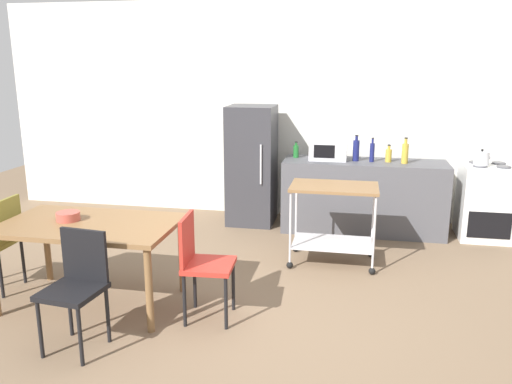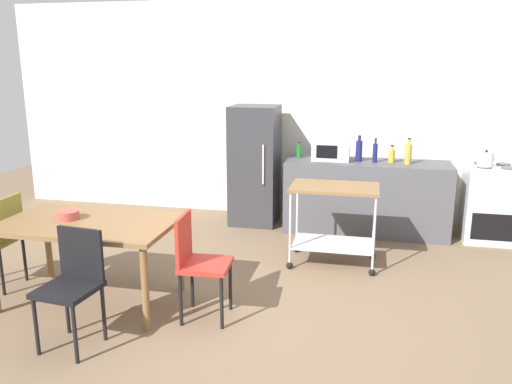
{
  "view_description": "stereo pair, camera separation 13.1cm",
  "coord_description": "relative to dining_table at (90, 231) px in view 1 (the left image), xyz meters",
  "views": [
    {
      "loc": [
        0.79,
        -3.87,
        2.1
      ],
      "look_at": [
        -0.2,
        1.2,
        0.8
      ],
      "focal_mm": 36.55,
      "sensor_mm": 36.0,
      "label": 1
    },
    {
      "loc": [
        0.92,
        -3.84,
        2.1
      ],
      "look_at": [
        -0.2,
        1.2,
        0.8
      ],
      "focal_mm": 36.55,
      "sensor_mm": 36.0,
      "label": 2
    }
  ],
  "objects": [
    {
      "name": "kettle",
      "position": [
        3.67,
        2.46,
        0.33
      ],
      "size": [
        0.24,
        0.17,
        0.19
      ],
      "color": "silver",
      "rests_on": "stove_oven"
    },
    {
      "name": "bottle_hot_sauce",
      "position": [
        1.47,
        2.64,
        0.31
      ],
      "size": [
        0.07,
        0.07,
        0.21
      ],
      "color": "#1E6628",
      "rests_on": "kitchen_counter"
    },
    {
      "name": "chair_black",
      "position": [
        0.25,
        -0.68,
        -0.15
      ],
      "size": [
        0.44,
        0.44,
        0.89
      ],
      "rotation": [
        0.0,
        0.0,
        -0.11
      ],
      "color": "black",
      "rests_on": "ground_plane"
    },
    {
      "name": "bottle_sparkling_water",
      "position": [
        2.81,
        2.5,
        0.36
      ],
      "size": [
        0.08,
        0.08,
        0.31
      ],
      "color": "gold",
      "rests_on": "kitchen_counter"
    },
    {
      "name": "kitchen_cart",
      "position": [
        2.03,
        1.38,
        -0.1
      ],
      "size": [
        0.91,
        0.57,
        0.85
      ],
      "color": "brown",
      "rests_on": "ground_plane"
    },
    {
      "name": "ground_plane",
      "position": [
        1.44,
        -0.06,
        -0.67
      ],
      "size": [
        12.0,
        12.0,
        0.0
      ],
      "primitive_type": "plane",
      "color": "brown"
    },
    {
      "name": "back_wall",
      "position": [
        1.44,
        3.14,
        0.78
      ],
      "size": [
        8.4,
        0.12,
        2.9
      ],
      "primitive_type": "cube",
      "color": "silver",
      "rests_on": "ground_plane"
    },
    {
      "name": "bottle_vinegar",
      "position": [
        2.42,
        2.53,
        0.35
      ],
      "size": [
        0.06,
        0.06,
        0.3
      ],
      "color": "navy",
      "rests_on": "kitchen_counter"
    },
    {
      "name": "refrigerator",
      "position": [
        0.89,
        2.64,
        0.1
      ],
      "size": [
        0.6,
        0.63,
        1.55
      ],
      "color": "#333338",
      "rests_on": "ground_plane"
    },
    {
      "name": "bottle_sesame_oil",
      "position": [
        2.62,
        2.55,
        0.32
      ],
      "size": [
        0.08,
        0.08,
        0.21
      ],
      "color": "gold",
      "rests_on": "kitchen_counter"
    },
    {
      "name": "dining_table",
      "position": [
        0.0,
        0.0,
        0.0
      ],
      "size": [
        1.5,
        0.9,
        0.75
      ],
      "color": "brown",
      "rests_on": "ground_plane"
    },
    {
      "name": "microwave",
      "position": [
        1.89,
        2.58,
        0.36
      ],
      "size": [
        0.46,
        0.35,
        0.26
      ],
      "color": "silver",
      "rests_on": "kitchen_counter"
    },
    {
      "name": "chair_red",
      "position": [
        1.02,
        -0.08,
        -0.15
      ],
      "size": [
        0.42,
        0.42,
        0.89
      ],
      "rotation": [
        0.0,
        0.0,
        1.63
      ],
      "color": "#B72D23",
      "rests_on": "ground_plane"
    },
    {
      "name": "bottle_olive_oil",
      "position": [
        2.23,
        2.55,
        0.37
      ],
      "size": [
        0.08,
        0.08,
        0.32
      ],
      "color": "navy",
      "rests_on": "kitchen_counter"
    },
    {
      "name": "fruit_bowl",
      "position": [
        -0.21,
        0.03,
        0.12
      ],
      "size": [
        0.2,
        0.2,
        0.08
      ],
      "primitive_type": "cylinder",
      "color": "#B24C3F",
      "rests_on": "dining_table"
    },
    {
      "name": "kitchen_counter",
      "position": [
        2.34,
        2.54,
        -0.22
      ],
      "size": [
        2.0,
        0.64,
        0.9
      ],
      "primitive_type": "cube",
      "color": "#4C4C51",
      "rests_on": "ground_plane"
    },
    {
      "name": "stove_oven",
      "position": [
        3.79,
        2.56,
        -0.22
      ],
      "size": [
        0.6,
        0.61,
        0.92
      ],
      "color": "white",
      "rests_on": "ground_plane"
    }
  ]
}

